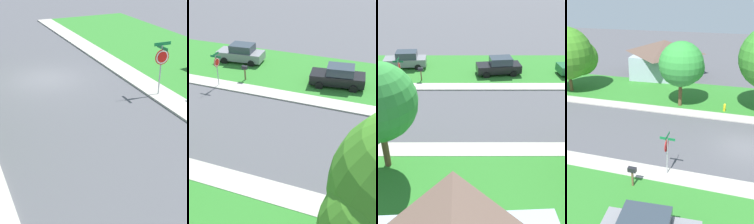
# 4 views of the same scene
# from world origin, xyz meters

# --- Properties ---
(ground_plane) EXTENTS (120.00, 120.00, 0.00)m
(ground_plane) POSITION_xyz_m (0.00, 0.00, 0.00)
(ground_plane) COLOR #4C4C51
(stop_sign_far_corner) EXTENTS (0.92, 0.92, 2.77)m
(stop_sign_far_corner) POSITION_xyz_m (-4.51, 4.64, 1.89)
(stop_sign_far_corner) COLOR #9E9EA3
(stop_sign_far_corner) RESTS_ON ground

